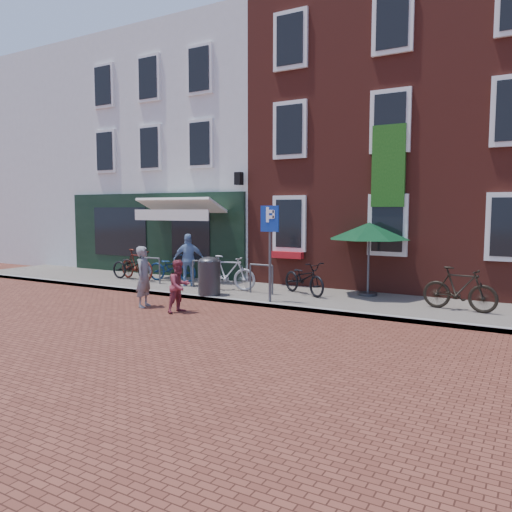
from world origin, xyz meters
The scene contains 17 objects.
ground centered at (0.00, 0.00, 0.00)m, with size 80.00×80.00×0.00m, color brown.
sidewalk centered at (1.00, 1.50, 0.05)m, with size 24.00×3.00×0.10m, color slate.
building_stucco centered at (-5.00, 7.00, 4.50)m, with size 8.00×8.00×9.00m, color silver.
building_brick_mid centered at (2.00, 7.00, 5.00)m, with size 6.00×8.00×10.00m, color maroon.
filler_left centered at (-12.50, 7.00, 4.50)m, with size 7.00×8.00×9.00m, color silver.
litter_bin centered at (-0.62, 0.30, 0.68)m, with size 0.61×0.61×1.12m.
parking_sign centered at (1.28, 0.24, 1.75)m, with size 0.50×0.08×2.43m.
parasol centered at (3.15, 2.40, 1.94)m, with size 2.21×2.21×2.08m.
woman centered at (-1.36, -1.46, 0.76)m, with size 0.56×0.36×1.52m, color gray.
boy centered at (-0.19, -1.53, 0.63)m, with size 0.61×0.47×1.25m, color #923542.
cafe_person centered at (-2.11, 1.33, 0.90)m, with size 0.93×0.39×1.59m, color #7392BA.
bicycle_0 centered at (-4.58, 1.49, 0.55)m, with size 0.60×1.73×0.91m, color black.
bicycle_1 centered at (-4.46, 1.57, 0.60)m, with size 0.47×1.68×1.01m, color #4E180F.
bicycle_2 centered at (-3.18, 1.85, 0.55)m, with size 0.60×1.73×0.91m, color #0D264D.
bicycle_3 centered at (-0.62, 1.22, 0.60)m, with size 0.47×1.68×1.01m, color #ABAAAD.
bicycle_4 centered at (1.58, 1.68, 0.55)m, with size 0.60×1.73×0.91m, color black.
bicycle_5 centered at (5.60, 1.45, 0.60)m, with size 0.47×1.68×1.01m, color black.
Camera 1 is at (7.15, -10.70, 2.44)m, focal length 34.87 mm.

